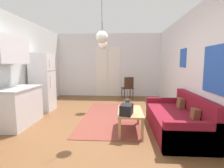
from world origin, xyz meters
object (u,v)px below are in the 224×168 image
object	(u,v)px
refrigerator	(43,82)
accent_chair	(128,87)
couch	(179,120)
handbag	(127,109)
pendant_lamp_far	(103,44)
pendant_lamp_near	(102,37)
bamboo_vase	(127,103)
coffee_table	(130,113)

from	to	relation	value
refrigerator	accent_chair	xyz separation A→B (m)	(2.65, 1.81, -0.37)
couch	handbag	size ratio (longest dim) A/B	5.48
handbag	accent_chair	size ratio (longest dim) A/B	0.39
couch	refrigerator	world-z (taller)	refrigerator
pendant_lamp_far	pendant_lamp_near	bearing A→B (deg)	-83.85
bamboo_vase	coffee_table	bearing A→B (deg)	-80.65
accent_chair	pendant_lamp_near	bearing A→B (deg)	62.78
couch	handbag	distance (m)	1.18
coffee_table	pendant_lamp_near	size ratio (longest dim) A/B	1.09
couch	pendant_lamp_far	bearing A→B (deg)	133.64
couch	refrigerator	size ratio (longest dim) A/B	1.11
accent_chair	couch	bearing A→B (deg)	88.96
bamboo_vase	refrigerator	bearing A→B (deg)	155.64
handbag	pendant_lamp_near	distance (m)	1.47
refrigerator	pendant_lamp_near	bearing A→B (deg)	-40.87
accent_chair	handbag	bearing A→B (deg)	70.30
couch	accent_chair	size ratio (longest dim) A/B	2.16
handbag	refrigerator	size ratio (longest dim) A/B	0.20
accent_chair	pendant_lamp_near	distance (m)	3.89
couch	accent_chair	distance (m)	3.44
coffee_table	accent_chair	xyz separation A→B (m)	(0.05, 3.28, 0.12)
couch	coffee_table	bearing A→B (deg)	179.09
handbag	accent_chair	distance (m)	3.56
couch	pendant_lamp_far	distance (m)	3.18
couch	bamboo_vase	xyz separation A→B (m)	(-1.08, 0.34, 0.27)
refrigerator	accent_chair	bearing A→B (deg)	34.32
pendant_lamp_far	refrigerator	bearing A→B (deg)	-166.85
refrigerator	pendant_lamp_far	bearing A→B (deg)	13.15
coffee_table	pendant_lamp_far	world-z (taller)	pendant_lamp_far
couch	pendant_lamp_near	size ratio (longest dim) A/B	2.21
couch	pendant_lamp_near	world-z (taller)	pendant_lamp_near
accent_chair	pendant_lamp_far	bearing A→B (deg)	41.10
refrigerator	pendant_lamp_far	distance (m)	2.19
bamboo_vase	couch	bearing A→B (deg)	-17.32
couch	pendant_lamp_near	xyz separation A→B (m)	(-1.58, -0.27, 1.68)
bamboo_vase	pendant_lamp_near	distance (m)	1.62
coffee_table	accent_chair	size ratio (longest dim) A/B	1.06
handbag	pendant_lamp_far	world-z (taller)	pendant_lamp_far
couch	coffee_table	distance (m)	1.03
handbag	bamboo_vase	bearing A→B (deg)	87.18
handbag	refrigerator	xyz separation A→B (m)	(-2.51, 1.75, 0.32)
bamboo_vase	refrigerator	xyz separation A→B (m)	(-2.54, 1.15, 0.34)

